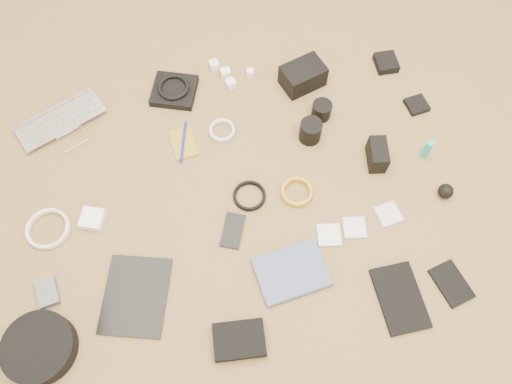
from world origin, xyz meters
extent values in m
cube|color=olive|center=(0.00, 0.00, -0.02)|extent=(4.00, 4.00, 0.04)
imported|color=silver|center=(-0.54, 0.37, 0.01)|extent=(0.37, 0.32, 0.02)
cube|color=black|center=(-0.15, 0.45, 0.01)|extent=(0.19, 0.19, 0.03)
torus|color=black|center=(-0.15, 0.45, 0.03)|extent=(0.14, 0.14, 0.01)
cube|color=white|center=(0.01, 0.54, 0.02)|extent=(0.04, 0.04, 0.03)
cube|color=white|center=(0.05, 0.49, 0.02)|extent=(0.03, 0.03, 0.03)
cube|color=white|center=(0.14, 0.48, 0.01)|extent=(0.03, 0.03, 0.02)
cube|color=white|center=(0.06, 0.44, 0.02)|extent=(0.04, 0.04, 0.03)
cube|color=black|center=(0.32, 0.40, 0.04)|extent=(0.17, 0.14, 0.09)
cube|color=black|center=(0.65, 0.41, 0.02)|extent=(0.08, 0.09, 0.03)
cube|color=olive|center=(-0.15, 0.23, 0.00)|extent=(0.09, 0.13, 0.01)
cylinder|color=#121F95|center=(-0.15, 0.23, 0.01)|extent=(0.05, 0.16, 0.01)
torus|color=silver|center=(-0.01, 0.25, 0.01)|extent=(0.11, 0.11, 0.01)
cylinder|color=black|center=(0.28, 0.16, 0.04)|extent=(0.08, 0.08, 0.08)
cylinder|color=black|center=(0.35, 0.24, 0.03)|extent=(0.09, 0.09, 0.06)
cube|color=black|center=(0.69, 0.21, 0.01)|extent=(0.08, 0.08, 0.02)
cube|color=white|center=(-0.47, 0.01, 0.01)|extent=(0.09, 0.09, 0.03)
torus|color=silver|center=(-0.62, 0.00, 0.01)|extent=(0.18, 0.18, 0.01)
torus|color=black|center=(0.03, -0.02, 0.00)|extent=(0.12, 0.12, 0.01)
torus|color=gold|center=(0.19, -0.04, 0.01)|extent=(0.14, 0.14, 0.01)
cube|color=black|center=(0.48, 0.03, 0.04)|extent=(0.07, 0.11, 0.08)
cylinder|color=teal|center=(0.65, 0.01, 0.04)|extent=(0.03, 0.03, 0.08)
cube|color=#58595D|center=(-0.62, -0.20, 0.01)|extent=(0.07, 0.10, 0.02)
cube|color=black|center=(-0.37, -0.27, 0.01)|extent=(0.25, 0.28, 0.01)
cube|color=black|center=(-0.04, -0.12, 0.00)|extent=(0.10, 0.13, 0.01)
cube|color=silver|center=(0.25, -0.20, 0.01)|extent=(0.08, 0.08, 0.01)
cube|color=silver|center=(0.34, -0.20, 0.00)|extent=(0.08, 0.08, 0.01)
cube|color=silver|center=(0.46, -0.18, 0.01)|extent=(0.08, 0.08, 0.01)
sphere|color=black|center=(0.66, -0.14, 0.02)|extent=(0.06, 0.06, 0.05)
cylinder|color=black|center=(-0.64, -0.37, 0.03)|extent=(0.26, 0.26, 0.06)
cube|color=black|center=(-0.09, -0.46, 0.02)|extent=(0.16, 0.12, 0.04)
imported|color=#475678|center=(0.11, -0.38, 0.01)|extent=(0.23, 0.18, 0.02)
cube|color=black|center=(0.40, -0.44, 0.01)|extent=(0.13, 0.20, 0.01)
cube|color=black|center=(0.57, -0.43, 0.01)|extent=(0.11, 0.15, 0.01)
camera|label=1|loc=(-0.10, -0.71, 1.48)|focal=35.00mm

